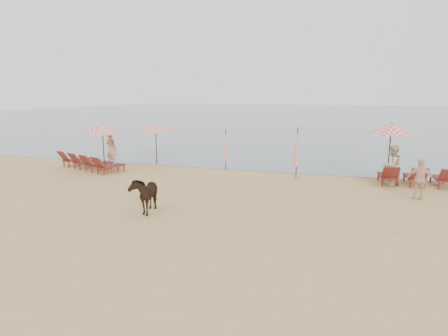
% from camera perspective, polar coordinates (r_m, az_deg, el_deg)
% --- Properties ---
extents(ground, '(120.00, 120.00, 0.00)m').
position_cam_1_polar(ground, '(10.87, -7.95, -10.58)').
color(ground, tan).
rests_on(ground, ground).
extents(sea, '(160.00, 140.00, 0.06)m').
position_cam_1_polar(sea, '(89.31, 14.52, 8.16)').
color(sea, '#51606B').
rests_on(sea, ground).
extents(lounger_cluster_left, '(4.30, 2.99, 0.63)m').
position_cam_1_polar(lounger_cluster_left, '(21.57, -19.89, 0.92)').
color(lounger_cluster_left, maroon).
rests_on(lounger_cluster_left, ground).
extents(lounger_cluster_right, '(4.15, 1.95, 0.64)m').
position_cam_1_polar(lounger_cluster_right, '(18.77, 28.83, -1.21)').
color(lounger_cluster_right, maroon).
rests_on(lounger_cluster_right, ground).
extents(umbrella_open_left_a, '(2.17, 2.17, 2.46)m').
position_cam_1_polar(umbrella_open_left_a, '(20.94, -18.06, 5.66)').
color(umbrella_open_left_a, black).
rests_on(umbrella_open_left_a, ground).
extents(umbrella_open_left_b, '(2.00, 2.04, 2.56)m').
position_cam_1_polar(umbrella_open_left_b, '(22.00, -10.40, 6.25)').
color(umbrella_open_left_b, black).
rests_on(umbrella_open_left_b, ground).
extents(umbrella_open_right, '(2.23, 2.23, 2.72)m').
position_cam_1_polar(umbrella_open_right, '(19.05, 24.13, 5.48)').
color(umbrella_open_right, black).
rests_on(umbrella_open_right, ground).
extents(umbrella_closed_left, '(0.27, 0.27, 2.25)m').
position_cam_1_polar(umbrella_closed_left, '(19.76, 0.27, 3.48)').
color(umbrella_closed_left, black).
rests_on(umbrella_closed_left, ground).
extents(umbrella_closed_right, '(0.30, 0.30, 2.48)m').
position_cam_1_polar(umbrella_closed_right, '(18.30, 11.07, 3.13)').
color(umbrella_closed_right, black).
rests_on(umbrella_closed_right, ground).
extents(cow, '(1.01, 1.65, 1.30)m').
position_cam_1_polar(cow, '(13.21, -11.96, -3.84)').
color(cow, black).
rests_on(cow, ground).
extents(beachgoer_left, '(0.78, 0.59, 1.94)m').
position_cam_1_polar(beachgoer_left, '(22.35, -16.78, 2.82)').
color(beachgoer_left, tan).
rests_on(beachgoer_left, ground).
extents(beachgoer_right_a, '(1.12, 1.10, 1.83)m').
position_cam_1_polar(beachgoer_right_a, '(18.16, 24.26, 0.32)').
color(beachgoer_right_a, tan).
rests_on(beachgoer_right_a, ground).
extents(beachgoer_right_b, '(0.97, 0.48, 1.60)m').
position_cam_1_polar(beachgoer_right_b, '(16.24, 27.72, -1.56)').
color(beachgoer_right_b, '#E2A68D').
rests_on(beachgoer_right_b, ground).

